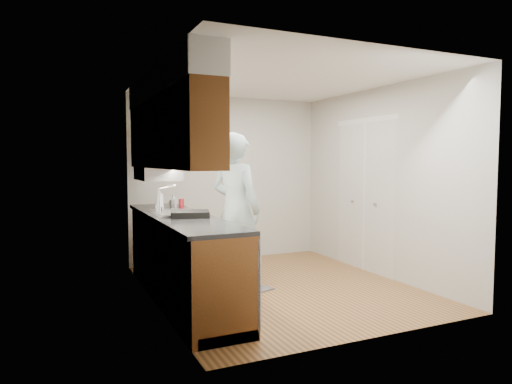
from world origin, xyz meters
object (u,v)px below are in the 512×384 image
at_px(soap_bottle_c, 173,201).
at_px(soap_bottle_a, 159,199).
at_px(soap_bottle_b, 173,201).
at_px(steel_can, 172,204).
at_px(dish_rack, 190,214).
at_px(soda_can, 181,204).
at_px(person, 236,200).

bearing_deg(soap_bottle_c, soap_bottle_a, -129.69).
height_order(soap_bottle_b, steel_can, soap_bottle_b).
bearing_deg(soap_bottle_b, dish_rack, -94.23).
bearing_deg(soap_bottle_b, soap_bottle_c, 77.11).
bearing_deg(soda_can, soap_bottle_b, 110.01).
relative_size(steel_can, dish_rack, 0.27).
bearing_deg(soap_bottle_a, soap_bottle_c, 50.31).
bearing_deg(dish_rack, steel_can, 102.72).
bearing_deg(person, soap_bottle_a, 33.80).
distance_m(soap_bottle_b, dish_rack, 1.02).
height_order(soap_bottle_b, soap_bottle_c, soap_bottle_b).
bearing_deg(dish_rack, soap_bottle_c, 100.66).
xyz_separation_m(person, soap_bottle_b, (-0.62, 0.57, -0.04)).
bearing_deg(person, steel_can, 19.40).
distance_m(soap_bottle_b, soda_can, 0.18).
bearing_deg(soap_bottle_a, steel_can, 36.00).
bearing_deg(person, soda_can, 22.44).
height_order(soap_bottle_a, soap_bottle_c, soap_bottle_a).
relative_size(soap_bottle_c, steel_can, 1.41).
xyz_separation_m(person, dish_rack, (-0.70, -0.45, -0.09)).
bearing_deg(soda_can, person, -35.78).
height_order(person, dish_rack, person).
distance_m(person, soda_can, 0.69).
xyz_separation_m(soap_bottle_a, soap_bottle_b, (0.22, 0.19, -0.05)).
relative_size(soap_bottle_b, soda_can, 1.43).
bearing_deg(soap_bottle_a, dish_rack, -80.28).
bearing_deg(soda_can, soap_bottle_a, -174.94).
xyz_separation_m(soap_bottle_b, soap_bottle_c, (0.02, 0.10, -0.01)).
relative_size(person, steel_can, 19.80).
height_order(soap_bottle_b, soda_can, soap_bottle_b).
xyz_separation_m(person, soap_bottle_a, (-0.84, 0.38, 0.01)).
xyz_separation_m(person, soda_can, (-0.56, 0.40, -0.06)).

